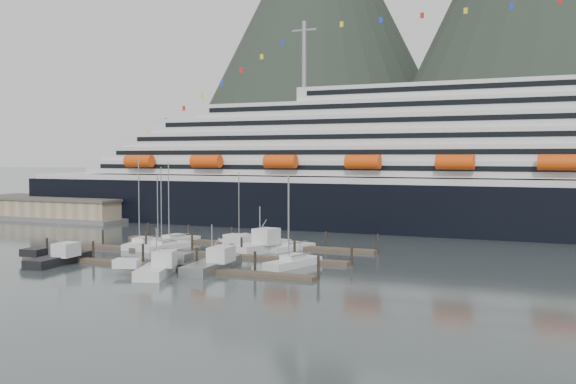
% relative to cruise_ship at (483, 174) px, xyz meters
% --- Properties ---
extents(ground, '(1600.00, 1600.00, 0.00)m').
position_rel_cruise_ship_xyz_m(ground, '(-30.03, -54.94, -12.04)').
color(ground, '#404B4A').
rests_on(ground, ground).
extents(cruise_ship, '(210.00, 30.40, 50.30)m').
position_rel_cruise_ship_xyz_m(cruise_ship, '(0.00, 0.00, 0.00)').
color(cruise_ship, black).
rests_on(cruise_ship, ground).
extents(warehouse, '(46.00, 20.00, 5.80)m').
position_rel_cruise_ship_xyz_m(warehouse, '(-102.03, -12.94, -9.79)').
color(warehouse, '#595956').
rests_on(warehouse, ground).
extents(dock_near, '(48.18, 2.28, 3.20)m').
position_rel_cruise_ship_xyz_m(dock_near, '(-34.95, -64.89, -11.73)').
color(dock_near, '#483A2E').
rests_on(dock_near, ground).
extents(dock_mid, '(48.18, 2.28, 3.20)m').
position_rel_cruise_ship_xyz_m(dock_mid, '(-34.95, -51.89, -11.73)').
color(dock_mid, '#483A2E').
rests_on(dock_mid, ground).
extents(dock_far, '(48.18, 2.28, 3.20)m').
position_rel_cruise_ship_xyz_m(dock_far, '(-34.95, -38.89, -11.73)').
color(dock_far, '#483A2E').
rests_on(dock_far, ground).
extents(sailboat_a, '(5.06, 9.85, 12.73)m').
position_rel_cruise_ship_xyz_m(sailboat_a, '(-45.29, -48.67, -11.62)').
color(sailboat_a, silver).
rests_on(sailboat_a, ground).
extents(sailboat_b, '(5.03, 10.99, 16.02)m').
position_rel_cruise_ship_xyz_m(sailboat_b, '(-50.13, -47.76, -11.59)').
color(sailboat_b, silver).
rests_on(sailboat_b, ground).
extents(sailboat_c, '(4.76, 9.74, 14.25)m').
position_rel_cruise_ship_xyz_m(sailboat_c, '(-44.36, -48.98, -11.61)').
color(sailboat_c, silver).
rests_on(sailboat_c, ground).
extents(sailboat_e, '(4.50, 11.67, 14.89)m').
position_rel_cruise_ship_xyz_m(sailboat_e, '(-46.93, -42.92, -11.60)').
color(sailboat_e, silver).
rests_on(sailboat_e, ground).
extents(sailboat_f, '(5.30, 9.52, 13.23)m').
position_rel_cruise_ship_xyz_m(sailboat_f, '(-36.90, -35.75, -11.62)').
color(sailboat_f, silver).
rests_on(sailboat_f, ground).
extents(sailboat_g, '(5.27, 9.42, 12.45)m').
position_rel_cruise_ship_xyz_m(sailboat_g, '(-24.86, -40.91, -11.64)').
color(sailboat_g, silver).
rests_on(sailboat_g, ground).
extents(sailboat_h, '(5.27, 10.45, 13.75)m').
position_rel_cruise_ship_xyz_m(sailboat_h, '(-17.88, -56.24, -11.60)').
color(sailboat_h, silver).
rests_on(sailboat_h, ground).
extents(trawler_a, '(8.79, 12.14, 6.51)m').
position_rel_cruise_ship_xyz_m(trawler_a, '(-49.90, -67.91, -11.19)').
color(trawler_a, black).
rests_on(trawler_a, ground).
extents(trawler_b, '(9.11, 11.06, 6.82)m').
position_rel_cruise_ship_xyz_m(trawler_b, '(-31.45, -69.98, -11.16)').
color(trawler_b, silver).
rests_on(trawler_b, ground).
extents(trawler_c, '(9.81, 13.81, 6.88)m').
position_rel_cruise_ship_xyz_m(trawler_c, '(-27.02, -63.40, -11.15)').
color(trawler_c, gray).
rests_on(trawler_c, ground).
extents(trawler_e, '(9.98, 13.07, 8.22)m').
position_rel_cruise_ship_xyz_m(trawler_e, '(-29.08, -44.65, -11.04)').
color(trawler_e, silver).
rests_on(trawler_e, ground).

